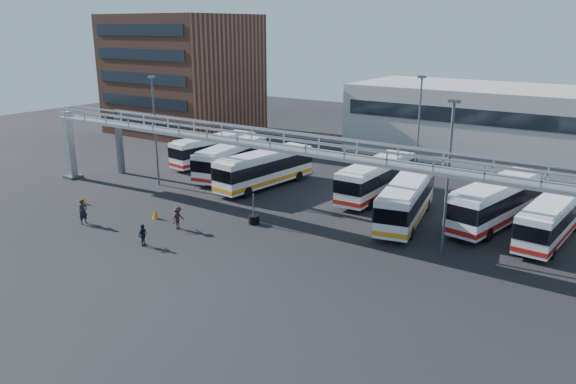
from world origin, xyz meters
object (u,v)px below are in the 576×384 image
Objects in this scene: bus_1 at (214,149)px; pedestrian_c at (178,218)px; bus_7 at (498,201)px; light_pole_left at (155,125)px; light_pole_back at (419,125)px; bus_8 at (551,218)px; pedestrian_a at (83,212)px; light_pole_mid at (448,170)px; bus_5 at (376,177)px; bus_2 at (231,158)px; cone_left at (84,201)px; bus_6 at (406,200)px; tire_stack at (254,219)px; cone_right at (155,214)px; bus_3 at (265,168)px; pedestrian_d at (143,235)px.

bus_1 is 20.28m from pedestrian_c.
bus_7 reaches higher than pedestrian_c.
light_pole_left is 24.41m from light_pole_back.
bus_8 is (33.42, 5.46, -4.03)m from light_pole_left.
bus_7 is 31.36m from pedestrian_a.
bus_1 is at bearing 160.67° from light_pole_mid.
bus_5 is 10.75m from bus_7.
bus_2 is 15.03m from cone_left.
bus_6 is at bearing -52.50° from pedestrian_a.
bus_2 is 1.01× the size of bus_5.
pedestrian_c is at bearing -114.39° from light_pole_back.
bus_8 is (5.42, 6.46, -4.03)m from light_pole_mid.
bus_7 is at bearing -53.88° from pedestrian_a.
bus_6 is at bearing 135.70° from light_pole_mid.
bus_5 is 4.55× the size of tire_stack.
cone_right is (-11.73, -14.96, -1.44)m from bus_5.
bus_8 is 4.26× the size of tire_stack.
bus_3 is 16.90m from pedestrian_a.
bus_3 is 12.89m from pedestrian_c.
tire_stack reaches higher than cone_left.
bus_5 is 0.98× the size of bus_6.
bus_6 is at bearing 36.33° from tire_stack.
light_pole_left is at bearing -143.30° from bus_3.
pedestrian_d is at bearing -139.85° from bus_8.
pedestrian_a reaches higher than pedestrian_c.
light_pole_left is 5.84× the size of pedestrian_c.
bus_6 reaches higher than bus_1.
bus_2 is at bearing 6.91° from pedestrian_d.
light_pole_mid is 4.26× the size of tire_stack.
tire_stack is (5.40, -8.67, -1.46)m from bus_3.
bus_6 reaches higher than cone_right.
pedestrian_c is (-17.80, -6.60, -4.85)m from light_pole_mid.
bus_1 is 6.08× the size of pedestrian_c.
bus_7 is at bearing -9.39° from bus_2.
pedestrian_d is 0.65× the size of tire_stack.
bus_7 is 23.96m from pedestrian_c.
tire_stack is at bearing 16.10° from cone_left.
bus_1 reaches higher than bus_8.
pedestrian_d is at bearing -113.15° from bus_5.
cone_left is at bearing -163.90° from tire_stack.
light_pole_left and light_pole_back have the same top height.
cone_left is (-34.15, -13.25, -1.37)m from bus_8.
bus_3 is at bearing -165.42° from bus_7.
pedestrian_c reaches higher than cone_right.
light_pole_mid reaches higher than bus_3.
bus_6 is at bearing 24.76° from cone_left.
tire_stack is (3.93, 4.10, -0.47)m from pedestrian_c.
tire_stack reaches higher than pedestrian_a.
light_pole_back is at bearing 14.66° from bus_2.
bus_1 is 1.04× the size of bus_8.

